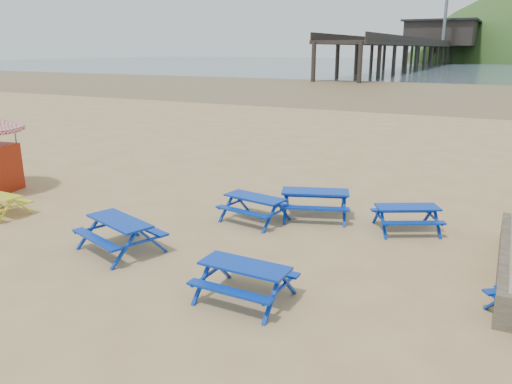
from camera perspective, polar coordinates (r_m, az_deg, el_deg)
The scene contains 9 objects.
ground at distance 13.81m, azimuth -3.77°, elevation -5.40°, with size 400.00×400.00×0.00m, color tan.
wet_sand at distance 66.56m, azimuth 21.42°, elevation 10.64°, with size 400.00×400.00×0.00m, color brown.
sea at distance 181.23m, azimuth 25.39°, elevation 12.98°, with size 400.00×400.00×0.00m, color #4A5D6A.
picnic_table_blue_a at distance 15.50m, azimuth 6.74°, elevation -1.38°, with size 2.47×2.23×0.86m.
picnic_table_blue_b at distance 15.07m, azimuth -0.13°, elevation -1.93°, with size 2.07×1.77×0.78m.
picnic_table_blue_c at distance 14.92m, azimuth 16.82°, elevation -2.91°, with size 2.22×2.08×0.74m.
picnic_table_blue_d at distance 13.34m, azimuth -15.24°, elevation -4.80°, with size 2.43×2.18×0.85m.
picnic_table_blue_e at distance 10.50m, azimuth -1.29°, elevation -10.25°, with size 1.91×1.55×0.79m.
pier at distance 190.86m, azimuth 20.13°, elevation 15.26°, with size 24.00×220.00×39.29m.
Camera 1 is at (6.59, -11.04, 5.05)m, focal length 35.00 mm.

